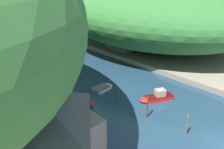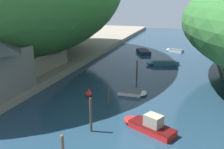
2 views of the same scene
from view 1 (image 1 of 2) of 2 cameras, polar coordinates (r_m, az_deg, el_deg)
The scene contains 16 objects.
water_surface at distance 47.48m, azimuth -10.38°, elevation 0.65°, with size 130.00×130.00×0.00m, color #1E384C.
right_bank at distance 61.73m, azimuth 6.71°, elevation 6.95°, with size 22.00×120.00×0.95m.
hillside_right at distance 60.53m, azimuth 8.00°, elevation 14.29°, with size 37.38×52.33×14.95m.
waterfront_building at distance 24.63m, azimuth -16.24°, elevation -11.16°, with size 8.72×10.45×7.56m.
right_bank_cottage at distance 56.40m, azimuth 2.56°, elevation 8.85°, with size 5.62×6.93×5.33m.
boat_mid_channel at distance 52.13m, azimuth -12.23°, elevation 3.11°, with size 5.77×2.84×0.73m.
boat_near_quay at distance 37.72m, azimuth 10.08°, elevation -5.07°, with size 5.36×3.76×1.61m.
boat_red_skiff at distance 40.38m, azimuth -2.03°, elevation -3.00°, with size 3.55×2.12×0.45m.
boat_yellow_tender at distance 58.01m, azimuth -21.88°, elevation 4.05°, with size 4.35×6.06×0.72m.
boat_open_rowboat at distance 63.50m, azimuth -17.95°, elevation 6.24°, with size 4.01×2.60×0.59m.
mooring_post_nearest at distance 30.94m, azimuth 16.75°, elevation -10.96°, with size 0.23×0.23×2.81m.
mooring_post_second at distance 32.96m, azimuth 8.04°, elevation -7.31°, with size 0.21×0.21×3.19m.
mooring_post_middle at distance 35.95m, azimuth 1.01°, elevation -4.72°, with size 0.20×0.20×2.58m.
mooring_post_farthest at distance 43.46m, azimuth -8.29°, elevation 0.60°, with size 0.22×0.22×2.88m.
channel_buoy_near at distance 35.75m, azimuth -4.81°, elevation -6.57°, with size 0.76×0.76×1.15m.
person_by_boathouse at distance 26.92m, azimuth -12.00°, elevation -15.04°, with size 0.29×0.41×1.69m.
Camera 1 is at (-24.23, -6.27, 18.78)m, focal length 40.00 mm.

